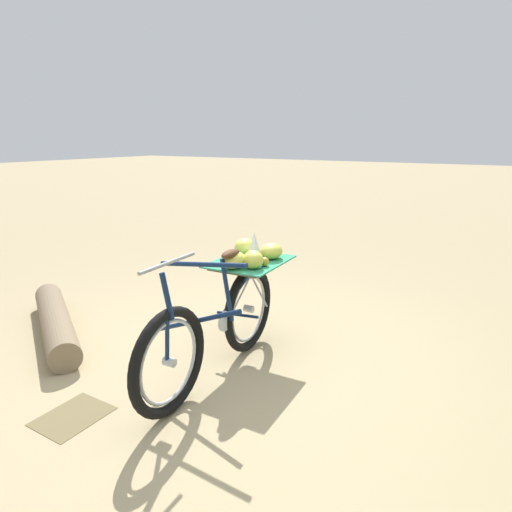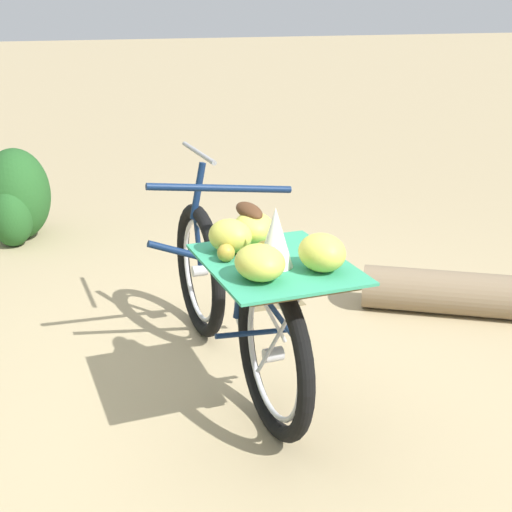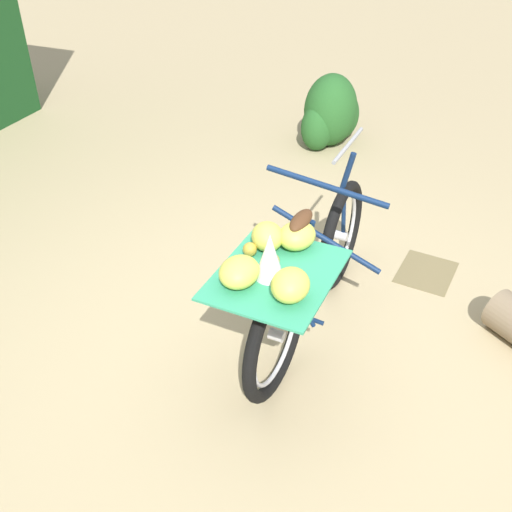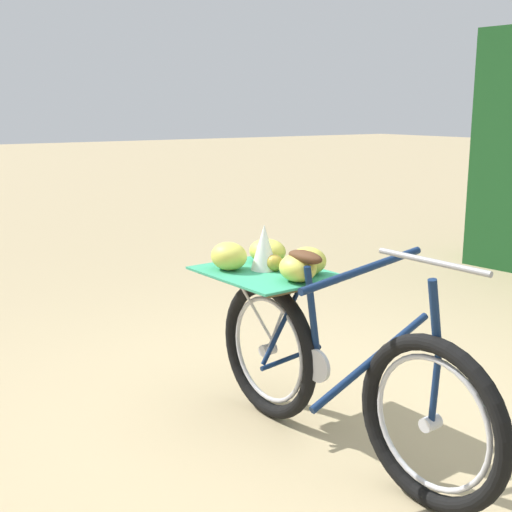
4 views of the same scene
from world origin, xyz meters
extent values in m
plane|color=tan|center=(0.00, 0.00, 0.00)|extent=(60.00, 60.00, 0.00)
torus|color=black|center=(-0.75, 0.10, 0.36)|extent=(0.73, 0.11, 0.73)
torus|color=#B7B7BC|center=(-0.75, 0.10, 0.36)|extent=(0.57, 0.05, 0.57)
cylinder|color=#B7B7BC|center=(-0.75, 0.10, 0.36)|extent=(0.06, 0.08, 0.06)
torus|color=black|center=(0.30, 0.16, 0.36)|extent=(0.73, 0.11, 0.73)
torus|color=#B7B7BC|center=(0.30, 0.16, 0.36)|extent=(0.57, 0.05, 0.57)
cylinder|color=#B7B7BC|center=(0.30, 0.16, 0.36)|extent=(0.06, 0.08, 0.06)
cylinder|color=#0F2347|center=(-0.42, 0.12, 0.53)|extent=(0.07, 0.70, 0.30)
cylinder|color=#0F2347|center=(-0.35, 0.12, 0.92)|extent=(0.07, 0.71, 0.11)
cylinder|color=#0F2347|center=(-0.04, 0.14, 0.64)|extent=(0.04, 0.12, 0.49)
cylinder|color=#0F2347|center=(0.11, 0.15, 0.38)|extent=(0.04, 0.38, 0.05)
cylinder|color=#0F2347|center=(0.15, 0.15, 0.59)|extent=(0.04, 0.32, 0.47)
cylinder|color=#0F2347|center=(-0.76, 0.10, 0.52)|extent=(0.03, 0.05, 0.30)
cylinder|color=#0F2347|center=(-0.74, 0.10, 0.81)|extent=(0.04, 0.10, 0.30)
cylinder|color=gray|center=(-0.71, 0.10, 1.02)|extent=(0.52, 0.05, 0.02)
ellipsoid|color=#4C2D19|center=(0.02, 0.14, 0.91)|extent=(0.22, 0.10, 0.06)
cylinder|color=#B7B7BC|center=(-0.08, 0.14, 0.40)|extent=(0.16, 0.03, 0.16)
cylinder|color=#B7B7BC|center=(0.21, 0.15, 0.56)|extent=(0.03, 0.20, 0.39)
cylinder|color=#B7B7BC|center=(0.42, 0.16, 0.56)|extent=(0.03, 0.24, 0.39)
cube|color=brown|center=(0.32, 0.16, 0.76)|extent=(0.62, 0.47, 0.02)
cube|color=#33936B|center=(0.32, 0.16, 0.78)|extent=(0.71, 0.57, 0.01)
ellipsoid|color=#CCC64C|center=(0.07, 0.15, 0.85)|extent=(0.24, 0.21, 0.13)
ellipsoid|color=#CCC64C|center=(0.46, 0.29, 0.85)|extent=(0.23, 0.20, 0.14)
ellipsoid|color=#CCC64C|center=(0.15, 0.02, 0.85)|extent=(0.25, 0.24, 0.14)
ellipsoid|color=#CCC64C|center=(0.47, 0.04, 0.85)|extent=(0.23, 0.20, 0.13)
sphere|color=#B29333|center=(0.25, -0.03, 0.82)|extent=(0.07, 0.07, 0.07)
sphere|color=#B29333|center=(0.30, 0.12, 0.82)|extent=(0.09, 0.09, 0.09)
cone|color=white|center=(0.36, 0.14, 0.90)|extent=(0.15, 0.15, 0.24)
cylinder|color=#7F6B51|center=(-0.39, 1.82, 0.13)|extent=(1.04, 1.53, 0.26)
cube|color=olive|center=(-1.13, 0.62, 0.00)|extent=(0.44, 0.36, 0.01)
camera|label=1|loc=(-2.69, -1.74, 1.77)|focal=31.48mm
camera|label=2|loc=(2.85, -0.75, 1.77)|focal=51.07mm
camera|label=3|loc=(2.35, 1.14, 2.46)|focal=41.35mm
camera|label=4|loc=(-2.39, 2.07, 1.59)|focal=46.97mm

